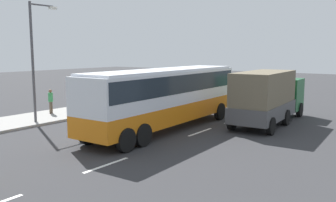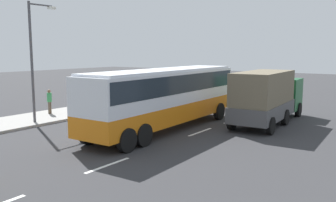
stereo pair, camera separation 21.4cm
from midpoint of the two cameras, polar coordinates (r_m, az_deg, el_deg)
The scene contains 9 objects.
ground_plane at distance 19.59m, azimuth -3.93°, elevation -5.32°, with size 120.00×120.00×0.00m, color #333335.
sidewalk_curb at distance 25.70m, azimuth -18.78°, elevation -2.37°, with size 80.00×4.00×0.15m, color gray.
lane_centreline at distance 17.52m, azimuth -0.83°, elevation -6.89°, with size 33.24×0.16×0.01m.
coach_bus at distance 20.44m, azimuth -0.64°, elevation 1.37°, with size 12.15×2.96×3.46m.
cargo_truck at distance 23.15m, azimuth 15.22°, elevation 0.83°, with size 8.30×2.88×3.26m.
car_red_compact at distance 32.56m, azimuth 13.47°, elevation 1.28°, with size 4.77×2.10×1.59m.
pedestrian_near_curb at distance 26.30m, azimuth -18.41°, elevation 0.17°, with size 0.32×0.32×1.68m.
pedestrian_at_crossing at distance 29.91m, azimuth -6.48°, elevation 1.31°, with size 0.32×0.32×1.58m.
street_lamp at distance 23.44m, azimuth -20.59°, elevation 7.01°, with size 1.94×0.24×7.23m.
Camera 2 is at (-14.81, -12.00, 4.49)m, focal length 38.66 mm.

